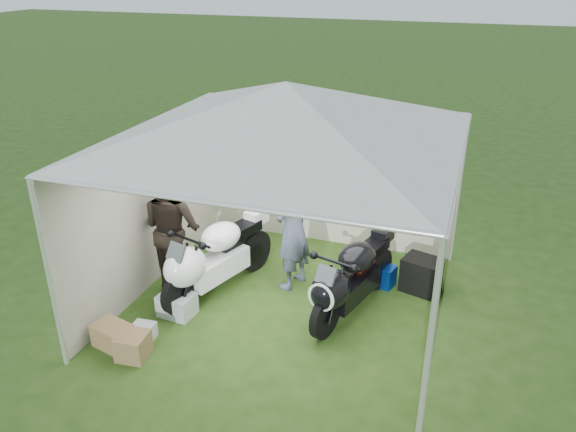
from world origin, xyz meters
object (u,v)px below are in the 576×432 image
person_blue_jacket (293,229)px  crate_0 (177,305)px  canopy_tent (287,117)px  motorcycle_black (350,277)px  crate_3 (113,335)px  crate_1 (133,346)px  person_dark_jacket (173,227)px  motorcycle_white (213,257)px  paddock_stand (380,275)px  crate_2 (144,332)px  equipment_box (421,275)px

person_blue_jacket → crate_0: (-1.20, -1.20, -0.75)m
canopy_tent → motorcycle_black: bearing=1.2°
crate_0 → crate_3: (-0.40, -0.84, -0.00)m
crate_1 → person_dark_jacket: bearing=101.0°
motorcycle_white → paddock_stand: motorcycle_white is taller
crate_1 → crate_2: bearing=103.2°
person_blue_jacket → paddock_stand: bearing=125.6°
person_blue_jacket → crate_2: (-1.33, -1.80, -0.79)m
motorcycle_white → equipment_box: size_ratio=4.09×
person_dark_jacket → equipment_box: size_ratio=3.68×
motorcycle_black → crate_0: motorcycle_black is taller
equipment_box → crate_0: bearing=-150.7°
canopy_tent → crate_0: (-1.27, -0.73, -2.43)m
motorcycle_black → person_dark_jacket: size_ratio=1.07×
person_blue_jacket → crate_1: bearing=-14.4°
crate_0 → crate_1: bearing=-93.2°
canopy_tent → person_blue_jacket: canopy_tent is taller
person_dark_jacket → crate_2: 1.51m
canopy_tent → equipment_box: canopy_tent is taller
motorcycle_white → crate_3: 1.67m
crate_0 → person_dark_jacket: bearing=119.1°
equipment_box → crate_2: (-3.08, -2.25, -0.15)m
canopy_tent → person_dark_jacket: canopy_tent is taller
motorcycle_white → person_blue_jacket: bearing=48.1°
person_dark_jacket → equipment_box: bearing=-144.7°
person_dark_jacket → crate_0: size_ratio=4.10×
paddock_stand → motorcycle_black: bearing=-106.0°
paddock_stand → equipment_box: 0.57m
crate_3 → crate_2: bearing=42.1°
motorcycle_white → person_blue_jacket: size_ratio=1.14×
motorcycle_white → crate_1: motorcycle_white is taller
canopy_tent → crate_1: canopy_tent is taller
paddock_stand → crate_3: paddock_stand is taller
paddock_stand → crate_3: bearing=-138.4°
crate_0 → motorcycle_black: bearing=19.5°
crate_1 → equipment_box: bearing=40.9°
person_blue_jacket → crate_3: 2.70m
person_blue_jacket → crate_3: size_ratio=4.06×
motorcycle_black → crate_3: (-2.53, -1.59, -0.40)m
crate_0 → person_blue_jacket: bearing=45.1°
crate_1 → crate_2: size_ratio=1.25×
person_dark_jacket → crate_3: bearing=107.0°
crate_1 → crate_3: 0.36m
crate_3 → crate_0: bearing=64.3°
crate_0 → paddock_stand: bearing=34.4°
motorcycle_white → paddock_stand: bearing=42.5°
motorcycle_white → person_dark_jacket: size_ratio=1.11×
canopy_tent → person_blue_jacket: bearing=98.9°
canopy_tent → crate_2: (-1.41, -1.33, -2.48)m
person_blue_jacket → crate_3: person_blue_jacket is taller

